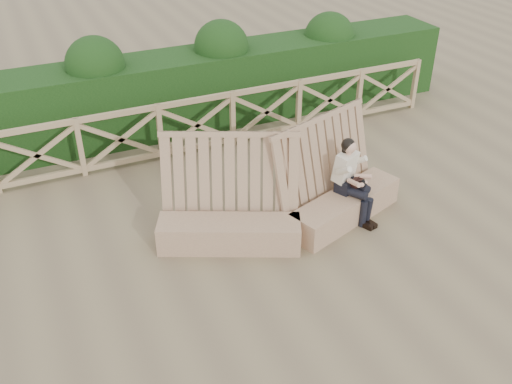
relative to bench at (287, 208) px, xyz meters
name	(u,v)px	position (x,y,z in m)	size (l,w,h in m)	color
ground	(280,255)	(-0.38, -0.54, -0.39)	(60.00, 60.00, 0.00)	brown
bench	(287,208)	(0.00, 0.00, 0.00)	(3.99, 1.55, 1.57)	#88664D
woman	(351,177)	(1.04, -0.08, 0.33)	(0.53, 0.83, 1.33)	black
guardrail	(197,125)	(-0.38, 2.96, 0.16)	(10.10, 0.09, 1.10)	olive
hedge	(176,93)	(-0.38, 4.16, 0.36)	(12.00, 1.20, 1.50)	black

